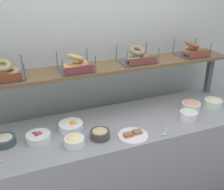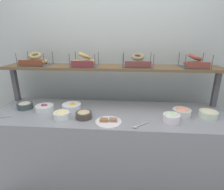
{
  "view_description": "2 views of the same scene",
  "coord_description": "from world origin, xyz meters",
  "views": [
    {
      "loc": [
        -0.79,
        -1.8,
        2.02
      ],
      "look_at": [
        -0.03,
        0.1,
        1.08
      ],
      "focal_mm": 43.1,
      "sensor_mm": 36.0,
      "label": 1
    },
    {
      "loc": [
        0.17,
        -1.66,
        1.6
      ],
      "look_at": [
        0.03,
        0.05,
        1.02
      ],
      "focal_mm": 28.65,
      "sensor_mm": 36.0,
      "label": 2
    }
  ],
  "objects": [
    {
      "name": "bowl_lox_spread",
      "position": [
        0.71,
        -0.02,
        0.89
      ],
      "size": [
        0.17,
        0.17,
        0.09
      ],
      "color": "silver",
      "rests_on": "deli_counter"
    },
    {
      "name": "upper_shelf",
      "position": [
        0.0,
        0.27,
        1.26
      ],
      "size": [
        2.34,
        0.32,
        0.03
      ],
      "primitive_type": "cube",
      "color": "brown",
      "rests_on": "shelf_riser_left"
    },
    {
      "name": "bagel_basket_everything",
      "position": [
        -0.85,
        0.27,
        1.33
      ],
      "size": [
        0.31,
        0.24,
        0.15
      ],
      "color": "#4C4C51",
      "rests_on": "upper_shelf"
    },
    {
      "name": "bagel_basket_sesame",
      "position": [
        -0.29,
        0.25,
        1.33
      ],
      "size": [
        0.27,
        0.24,
        0.15
      ],
      "color": "#4C4C51",
      "rests_on": "upper_shelf"
    },
    {
      "name": "bowl_beet_salad",
      "position": [
        -0.67,
        -0.01,
        0.88
      ],
      "size": [
        0.18,
        0.18,
        0.08
      ],
      "color": "white",
      "rests_on": "deli_counter"
    },
    {
      "name": "bagel_basket_cinnamon_raisin",
      "position": [
        0.86,
        0.26,
        1.33
      ],
      "size": [
        0.26,
        0.24,
        0.15
      ],
      "color": "#4C4C51",
      "rests_on": "upper_shelf"
    },
    {
      "name": "serving_plate_white",
      "position": [
        0.02,
        -0.22,
        0.86
      ],
      "size": [
        0.24,
        0.24,
        0.04
      ],
      "color": "white",
      "rests_on": "deli_counter"
    },
    {
      "name": "bagel_basket_poppy",
      "position": [
        0.28,
        0.27,
        1.33
      ],
      "size": [
        0.31,
        0.25,
        0.14
      ],
      "color": "#4C4C51",
      "rests_on": "upper_shelf"
    },
    {
      "name": "deli_counter",
      "position": [
        0.0,
        0.0,
        0.42
      ],
      "size": [
        2.38,
        0.7,
        0.85
      ],
      "primitive_type": "cube",
      "color": "gray",
      "rests_on": "ground_plane"
    },
    {
      "name": "back_wall",
      "position": [
        0.0,
        0.55,
        1.2
      ],
      "size": [
        3.58,
        0.06,
        2.4
      ],
      "primitive_type": "cube",
      "color": "#AEB6B2",
      "rests_on": "ground_plane"
    },
    {
      "name": "shelf_riser_right",
      "position": [
        1.13,
        0.27,
        1.05
      ],
      "size": [
        0.05,
        0.05,
        0.4
      ],
      "primitive_type": "cube",
      "color": "#4C4C51",
      "rests_on": "deli_counter"
    },
    {
      "name": "bowl_egg_salad",
      "position": [
        -0.43,
        -0.17,
        0.89
      ],
      "size": [
        0.15,
        0.15,
        0.08
      ],
      "color": "white",
      "rests_on": "deli_counter"
    },
    {
      "name": "bowl_scallion_spread",
      "position": [
        0.58,
        -0.16,
        0.9
      ],
      "size": [
        0.15,
        0.15,
        0.09
      ],
      "color": "white",
      "rests_on": "deli_counter"
    },
    {
      "name": "bowl_potato_salad",
      "position": [
        0.96,
        -0.03,
        0.89
      ],
      "size": [
        0.17,
        0.17,
        0.08
      ],
      "color": "silver",
      "rests_on": "deli_counter"
    },
    {
      "name": "bowl_hummus",
      "position": [
        -0.23,
        -0.14,
        0.89
      ],
      "size": [
        0.15,
        0.15,
        0.08
      ],
      "color": "#463D36",
      "rests_on": "deli_counter"
    },
    {
      "name": "bowl_fruit_salad",
      "position": [
        -0.4,
        0.05,
        0.88
      ],
      "size": [
        0.2,
        0.2,
        0.08
      ],
      "color": "white",
      "rests_on": "deli_counter"
    },
    {
      "name": "serving_spoon_near_plate",
      "position": [
        0.28,
        -0.27,
        0.86
      ],
      "size": [
        0.15,
        0.12,
        0.01
      ],
      "color": "#B7B7BC",
      "rests_on": "deli_counter"
    },
    {
      "name": "bowl_tuna_salad",
      "position": [
        -0.91,
        0.04,
        0.89
      ],
      "size": [
        0.16,
        0.16,
        0.07
      ],
      "color": "#39494A",
      "rests_on": "deli_counter"
    }
  ]
}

